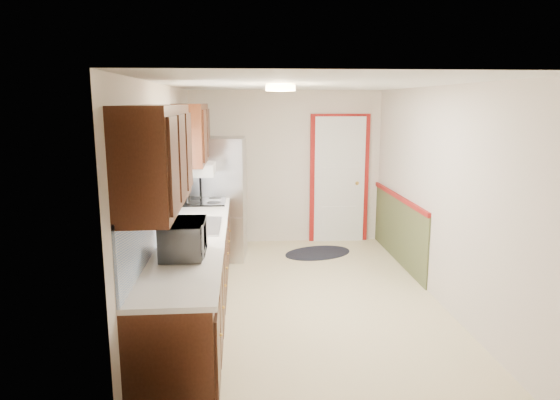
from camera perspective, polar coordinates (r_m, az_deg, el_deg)
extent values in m
cube|color=beige|center=(5.79, 2.92, -11.41)|extent=(3.20, 5.20, 0.12)
cube|color=white|center=(5.35, 3.18, 13.04)|extent=(3.20, 5.20, 0.12)
cube|color=beige|center=(7.90, 0.69, 3.72)|extent=(3.20, 0.10, 2.40)
cube|color=beige|center=(3.07, 9.15, -8.46)|extent=(3.20, 0.10, 2.40)
cube|color=beige|center=(5.46, -12.76, 0.09)|extent=(0.10, 5.20, 2.40)
cube|color=beige|center=(5.83, 17.81, 0.52)|extent=(0.10, 5.20, 2.40)
cube|color=black|center=(5.33, -9.65, -8.42)|extent=(0.60, 4.00, 0.90)
cube|color=silver|center=(5.19, -9.65, -3.53)|extent=(0.63, 4.00, 0.04)
cube|color=#4F7EBF|center=(5.17, -13.10, -0.38)|extent=(0.02, 4.00, 0.55)
cube|color=black|center=(3.78, -13.96, 4.79)|extent=(0.35, 1.40, 0.75)
cube|color=black|center=(6.45, -10.06, 7.45)|extent=(0.35, 1.20, 0.75)
cube|color=white|center=(5.20, -13.11, 4.21)|extent=(0.02, 1.00, 0.90)
cube|color=orange|center=(5.17, -12.78, 8.08)|extent=(0.05, 1.12, 0.24)
cube|color=#B7B7BC|center=(5.29, -9.62, -2.99)|extent=(0.52, 0.82, 0.02)
cube|color=white|center=(6.54, -9.45, 3.55)|extent=(0.45, 0.60, 0.15)
cube|color=maroon|center=(8.02, 6.77, 2.31)|extent=(0.94, 0.05, 2.08)
cube|color=white|center=(8.00, 6.81, 2.28)|extent=(0.80, 0.04, 2.00)
cube|color=#4C532F|center=(7.23, 13.37, -3.35)|extent=(0.02, 2.30, 0.90)
cube|color=maroon|center=(7.12, 13.44, 0.31)|extent=(0.04, 2.30, 0.06)
cylinder|color=#FFD88C|center=(5.12, 0.06, 12.69)|extent=(0.30, 0.30, 0.06)
imported|color=white|center=(4.29, -10.98, -3.93)|extent=(0.30, 0.53, 0.36)
cube|color=#B7B7BC|center=(7.19, -6.89, 0.21)|extent=(0.78, 0.74, 1.73)
cylinder|color=black|center=(6.86, -9.02, -1.13)|extent=(0.02, 0.02, 1.21)
ellipsoid|color=black|center=(7.51, 4.34, -6.04)|extent=(1.20, 0.99, 0.01)
cube|color=black|center=(6.58, -8.61, -0.11)|extent=(0.55, 0.65, 0.02)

